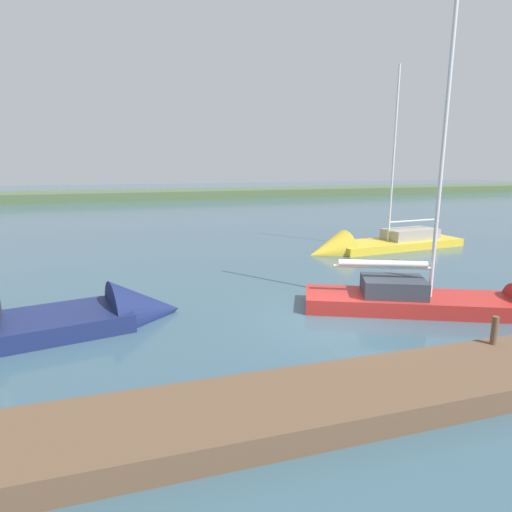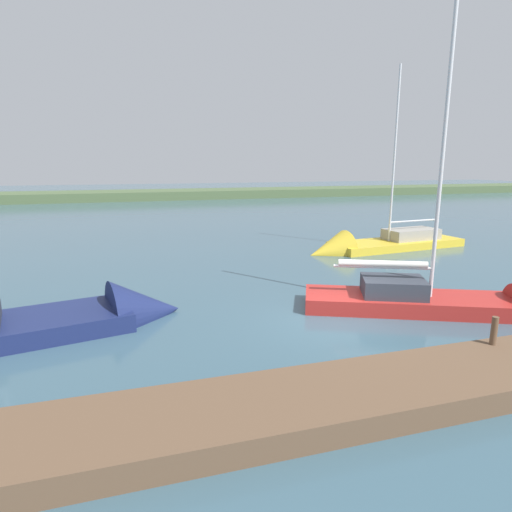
{
  "view_description": "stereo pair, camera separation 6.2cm",
  "coord_description": "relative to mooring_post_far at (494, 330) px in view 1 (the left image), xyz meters",
  "views": [
    {
      "loc": [
        6.33,
        11.97,
        5.12
      ],
      "look_at": [
        1.65,
        -3.55,
        1.58
      ],
      "focal_mm": 29.98,
      "sensor_mm": 36.0,
      "label": 1
    },
    {
      "loc": [
        6.27,
        11.99,
        5.12
      ],
      "look_at": [
        1.65,
        -3.55,
        1.58
      ],
      "focal_mm": 29.98,
      "sensor_mm": 36.0,
      "label": 2
    }
  ],
  "objects": [
    {
      "name": "ground_plane",
      "position": [
        2.51,
        -3.88,
        -0.91
      ],
      "size": [
        200.0,
        200.0,
        0.0
      ],
      "primitive_type": "plane",
      "color": "#385666"
    },
    {
      "name": "far_shoreline",
      "position": [
        2.51,
        -56.16,
        -0.91
      ],
      "size": [
        180.0,
        8.0,
        2.4
      ],
      "primitive_type": "cube",
      "color": "#4C603D",
      "rests_on": "ground_plane"
    },
    {
      "name": "dock_pier",
      "position": [
        2.51,
        0.81,
        -0.64
      ],
      "size": [
        25.15,
        2.31,
        0.54
      ],
      "primitive_type": "cube",
      "color": "brown",
      "rests_on": "ground_plane"
    },
    {
      "name": "mooring_post_far",
      "position": [
        0.0,
        0.0,
        0.0
      ],
      "size": [
        0.16,
        0.16,
        0.75
      ],
      "primitive_type": "cylinder",
      "color": "brown",
      "rests_on": "dock_pier"
    },
    {
      "name": "sailboat_outer_mooring",
      "position": [
        -5.07,
        -14.03,
        -0.8
      ],
      "size": [
        10.57,
        3.71,
        11.85
      ],
      "rotation": [
        0.0,
        0.0,
        0.11
      ],
      "color": "gold",
      "rests_on": "ground_plane"
    },
    {
      "name": "sailboat_far_right",
      "position": [
        -1.76,
        -3.63,
        -0.74
      ],
      "size": [
        8.97,
        5.45,
        11.33
      ],
      "rotation": [
        0.0,
        0.0,
        2.73
      ],
      "color": "#B22823",
      "rests_on": "ground_plane"
    },
    {
      "name": "sailboat_far_left",
      "position": [
        11.54,
        -5.53,
        -0.73
      ],
      "size": [
        10.87,
        4.67,
        11.75
      ],
      "rotation": [
        0.0,
        0.0,
        3.35
      ],
      "color": "navy",
      "rests_on": "ground_plane"
    }
  ]
}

